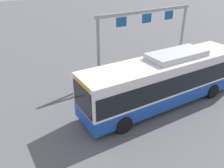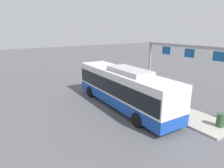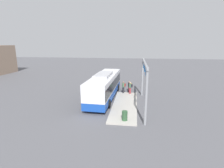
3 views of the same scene
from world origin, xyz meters
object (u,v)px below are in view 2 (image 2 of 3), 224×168
bus_main (123,86)px  person_waiting_mid (128,83)px  person_boarding (128,85)px  person_waiting_near (137,84)px  trash_bin (221,120)px

bus_main → person_waiting_mid: (3.27, -3.10, -0.92)m
person_boarding → person_waiting_mid: 1.30m
person_waiting_near → person_waiting_mid: person_waiting_near is taller
person_waiting_near → trash_bin: 8.72m
person_boarding → person_waiting_mid: bearing=-117.7°
trash_bin → person_waiting_mid: bearing=-0.2°
bus_main → trash_bin: 7.47m
bus_main → person_waiting_near: bearing=-56.5°
bus_main → person_waiting_mid: size_ratio=6.86×
bus_main → trash_bin: bus_main is taller
person_waiting_mid → bus_main: bearing=64.5°
person_boarding → person_waiting_near: bearing=175.6°
bus_main → person_boarding: bearing=-43.8°
person_waiting_near → person_waiting_mid: bearing=-58.7°
person_waiting_mid → person_waiting_near: bearing=116.0°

